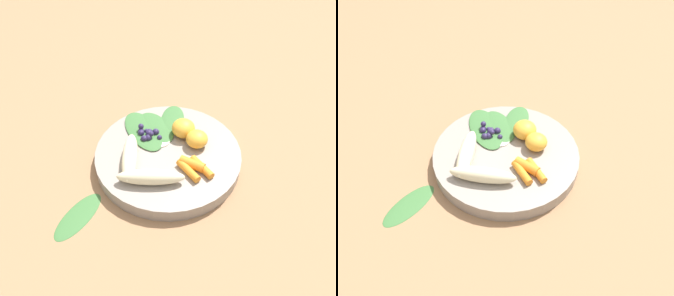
% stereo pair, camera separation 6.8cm
% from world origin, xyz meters
% --- Properties ---
extents(ground_plane, '(2.40, 2.40, 0.00)m').
position_xyz_m(ground_plane, '(0.00, 0.00, 0.00)').
color(ground_plane, '#99704C').
extents(bowl, '(0.29, 0.29, 0.03)m').
position_xyz_m(bowl, '(0.00, 0.00, 0.01)').
color(bowl, gray).
rests_on(bowl, ground_plane).
extents(banana_peeled_left, '(0.09, 0.12, 0.03)m').
position_xyz_m(banana_peeled_left, '(0.08, 0.02, 0.04)').
color(banana_peeled_left, beige).
rests_on(banana_peeled_left, bowl).
extents(banana_peeled_right, '(0.12, 0.09, 0.03)m').
position_xyz_m(banana_peeled_right, '(0.06, -0.05, 0.04)').
color(banana_peeled_right, beige).
rests_on(banana_peeled_right, bowl).
extents(orange_segment_near, '(0.05, 0.05, 0.04)m').
position_xyz_m(orange_segment_near, '(-0.06, -0.00, 0.05)').
color(orange_segment_near, '#F4A833').
rests_on(orange_segment_near, bowl).
extents(orange_segment_far, '(0.04, 0.04, 0.03)m').
position_xyz_m(orange_segment_far, '(-0.05, 0.04, 0.04)').
color(orange_segment_far, '#F4A833').
rests_on(orange_segment_far, bowl).
extents(carrot_front, '(0.03, 0.06, 0.01)m').
position_xyz_m(carrot_front, '(0.03, 0.06, 0.04)').
color(carrot_front, orange).
rests_on(carrot_front, bowl).
extents(carrot_mid_left, '(0.02, 0.05, 0.02)m').
position_xyz_m(carrot_mid_left, '(0.01, 0.06, 0.04)').
color(carrot_mid_left, orange).
rests_on(carrot_mid_left, bowl).
extents(carrot_mid_right, '(0.03, 0.06, 0.01)m').
position_xyz_m(carrot_mid_right, '(0.01, 0.08, 0.04)').
color(carrot_mid_right, orange).
rests_on(carrot_mid_right, bowl).
extents(blueberry_pile, '(0.04, 0.06, 0.02)m').
position_xyz_m(blueberry_pile, '(-0.01, -0.06, 0.04)').
color(blueberry_pile, '#2D234C').
rests_on(blueberry_pile, bowl).
extents(coconut_shred_patch, '(0.04, 0.04, 0.00)m').
position_xyz_m(coconut_shred_patch, '(-0.02, -0.03, 0.03)').
color(coconut_shred_patch, white).
rests_on(coconut_shred_patch, bowl).
extents(kale_leaf_left, '(0.11, 0.09, 0.01)m').
position_xyz_m(kale_leaf_left, '(-0.08, -0.04, 0.03)').
color(kale_leaf_left, '#3D7038').
rests_on(kale_leaf_left, bowl).
extents(kale_leaf_right, '(0.10, 0.12, 0.01)m').
position_xyz_m(kale_leaf_right, '(-0.05, -0.06, 0.03)').
color(kale_leaf_right, '#3D7038').
rests_on(kale_leaf_right, bowl).
extents(kale_leaf_rear, '(0.12, 0.15, 0.01)m').
position_xyz_m(kale_leaf_rear, '(-0.02, -0.07, 0.03)').
color(kale_leaf_rear, '#3D7038').
rests_on(kale_leaf_rear, bowl).
extents(kale_leaf_stray, '(0.12, 0.05, 0.01)m').
position_xyz_m(kale_leaf_stray, '(0.20, -0.06, 0.00)').
color(kale_leaf_stray, '#3D7038').
rests_on(kale_leaf_stray, ground_plane).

